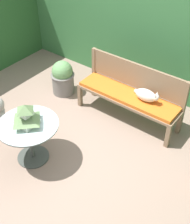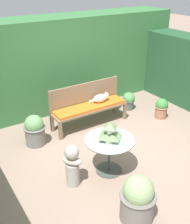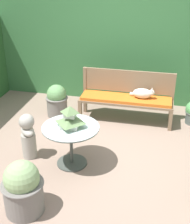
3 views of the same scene
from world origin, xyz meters
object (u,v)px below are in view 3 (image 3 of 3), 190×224
Objects in this scene: garden_bust at (28,135)px; potted_plant_bench_right at (57,101)px; potted_plant_hedge_corner at (23,188)px; garden_bench at (126,101)px; patio_table at (71,135)px; pagoda_birdhouse at (70,118)px; cat at (143,93)px.

potted_plant_bench_right is at bearing 144.07° from garden_bust.
potted_plant_bench_right is 2.46m from potted_plant_hedge_corner.
potted_plant_hedge_corner is at bearing -17.30° from garden_bust.
garden_bust is 1.11m from potted_plant_hedge_corner.
potted_plant_hedge_corner is at bearing -108.20° from garden_bench.
garden_bench is 2.73× the size of potted_plant_bench_right.
garden_bench is at bearing 71.80° from potted_plant_hedge_corner.
garden_bench is 2.63m from potted_plant_hedge_corner.
potted_plant_bench_right is at bearing 100.32° from potted_plant_hedge_corner.
potted_plant_hedge_corner is at bearing -104.63° from patio_table.
cat is at bearing 60.93° from pagoda_birdhouse.
garden_bench is 2.47× the size of potted_plant_hedge_corner.
potted_plant_hedge_corner is (-0.26, -1.01, -0.41)m from pagoda_birdhouse.
garden_bust is (-0.66, 0.03, -0.11)m from patio_table.
potted_plant_hedge_corner is at bearing -79.68° from potted_plant_bench_right.
garden_bust is (-0.66, 0.03, -0.37)m from pagoda_birdhouse.
garden_bench is at bearing 69.45° from patio_table.
garden_bust reaches higher than potted_plant_hedge_corner.
pagoda_birdhouse is at bearing 49.27° from garden_bust.
potted_plant_hedge_corner is (-0.82, -2.50, -0.07)m from garden_bench.
pagoda_birdhouse is 0.46× the size of garden_bust.
pagoda_birdhouse is at bearing -110.55° from garden_bench.
patio_table is 0.67m from garden_bust.
potted_plant_hedge_corner is (0.39, -1.04, -0.04)m from garden_bust.
potted_plant_bench_right is 0.90× the size of potted_plant_hedge_corner.
potted_plant_bench_right is (-0.05, 1.38, -0.06)m from garden_bust.
patio_table is at bearing -118.82° from cat.
pagoda_birdhouse reaches higher than garden_bench.
cat is 1.74m from pagoda_birdhouse.
cat is 2.12m from garden_bust.
pagoda_birdhouse is 0.48× the size of potted_plant_hedge_corner.
patio_table is 0.26m from pagoda_birdhouse.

